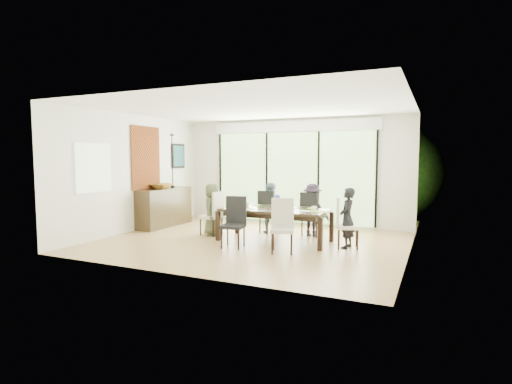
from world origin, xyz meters
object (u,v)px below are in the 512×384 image
at_px(table_top, 274,210).
at_px(chair_near_left, 233,222).
at_px(chair_far_right, 312,214).
at_px(laptop, 235,207).
at_px(person_left_end, 212,209).
at_px(chair_right_end, 348,222).
at_px(person_far_left, 270,208).
at_px(chair_left_end, 211,213).
at_px(chair_far_left, 270,211).
at_px(vase, 278,206).
at_px(cup_b, 280,208).
at_px(person_right_end, 347,218).
at_px(person_far_right, 312,210).
at_px(cup_c, 314,208).
at_px(sideboard, 165,207).
at_px(cup_a, 247,204).
at_px(chair_near_right, 282,226).
at_px(bowl, 162,186).

bearing_deg(table_top, chair_near_left, -119.89).
height_order(chair_far_right, laptop, chair_far_right).
bearing_deg(chair_far_right, person_left_end, 29.18).
bearing_deg(chair_right_end, person_far_left, 53.38).
relative_size(chair_left_end, chair_far_left, 1.00).
xyz_separation_m(vase, cup_b, (0.10, -0.15, -0.01)).
bearing_deg(person_right_end, person_far_right, -126.40).
xyz_separation_m(laptop, cup_c, (1.65, 0.20, 0.03)).
distance_m(chair_near_left, sideboard, 3.00).
xyz_separation_m(chair_left_end, cup_a, (0.80, 0.15, 0.22)).
height_order(table_top, chair_far_right, chair_far_right).
relative_size(chair_left_end, cup_b, 11.00).
relative_size(person_left_end, cup_c, 10.40).
relative_size(table_top, cup_b, 24.00).
bearing_deg(laptop, chair_right_end, -40.52).
bearing_deg(chair_left_end, person_far_right, 116.47).
distance_m(chair_far_right, cup_c, 0.82).
bearing_deg(laptop, person_far_right, -9.36).
bearing_deg(person_left_end, vase, -100.61).
height_order(chair_far_left, vase, chair_far_left).
xyz_separation_m(chair_near_right, person_far_right, (0.05, 1.70, 0.08)).
xyz_separation_m(person_far_left, sideboard, (-2.71, -0.31, -0.10)).
bearing_deg(chair_left_end, sideboard, -103.04).
xyz_separation_m(person_left_end, sideboard, (-1.68, 0.52, -0.10)).
relative_size(table_top, bowl, 4.27).
height_order(cup_b, cup_c, cup_c).
relative_size(person_far_left, cup_c, 10.40).
height_order(laptop, bowl, bowl).
xyz_separation_m(chair_far_right, chair_near_left, (-1.05, -1.72, 0.00)).
distance_m(chair_far_right, person_far_left, 1.00).
distance_m(chair_near_right, bowl, 3.92).
bearing_deg(laptop, person_left_end, 128.02).
height_order(person_right_end, person_far_left, same).
bearing_deg(person_left_end, table_top, -102.48).
relative_size(cup_b, sideboard, 0.05).
xyz_separation_m(chair_near_left, bowl, (-2.66, 1.29, 0.52)).
bearing_deg(person_far_right, vase, 62.01).
distance_m(chair_near_left, bowl, 3.00).
xyz_separation_m(chair_far_left, person_far_right, (1.00, -0.02, 0.08)).
distance_m(person_far_left, laptop, 1.02).
relative_size(chair_far_right, cup_a, 8.87).
bearing_deg(cup_a, person_far_right, 28.55).
bearing_deg(chair_near_left, sideboard, 144.02).
height_order(vase, sideboard, sideboard).
relative_size(table_top, chair_right_end, 2.18).
bearing_deg(cup_c, chair_near_right, -107.19).
bearing_deg(chair_near_right, sideboard, 140.73).
bearing_deg(bowl, cup_b, -8.97).
distance_m(person_left_end, cup_a, 0.81).
distance_m(person_right_end, bowl, 4.68).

